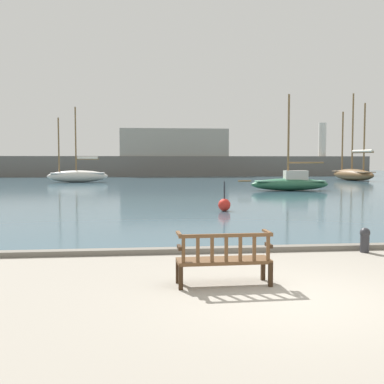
{
  "coord_description": "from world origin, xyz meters",
  "views": [
    {
      "loc": [
        -2.37,
        -7.09,
        2.14
      ],
      "look_at": [
        -0.47,
        10.0,
        1.0
      ],
      "focal_mm": 45.0,
      "sensor_mm": 36.0,
      "label": 1
    }
  ],
  "objects_px": {
    "park_bench": "(224,258)",
    "channel_buoy": "(224,205)",
    "sailboat_distant_harbor": "(78,175)",
    "mooring_bollard": "(365,239)",
    "sailboat_nearest_starboard": "(290,183)",
    "sailboat_nearest_port": "(353,173)"
  },
  "relations": [
    {
      "from": "park_bench",
      "to": "channel_buoy",
      "type": "relative_size",
      "value": 1.34
    },
    {
      "from": "sailboat_distant_harbor",
      "to": "channel_buoy",
      "type": "distance_m",
      "value": 28.06
    },
    {
      "from": "park_bench",
      "to": "mooring_bollard",
      "type": "xyz_separation_m",
      "value": [
        3.78,
        2.55,
        -0.15
      ]
    },
    {
      "from": "park_bench",
      "to": "mooring_bollard",
      "type": "relative_size",
      "value": 2.8
    },
    {
      "from": "sailboat_nearest_starboard",
      "to": "mooring_bollard",
      "type": "relative_size",
      "value": 11.22
    },
    {
      "from": "sailboat_distant_harbor",
      "to": "sailboat_nearest_starboard",
      "type": "bearing_deg",
      "value": -41.59
    },
    {
      "from": "sailboat_nearest_port",
      "to": "channel_buoy",
      "type": "height_order",
      "value": "sailboat_nearest_port"
    },
    {
      "from": "sailboat_distant_harbor",
      "to": "mooring_bollard",
      "type": "height_order",
      "value": "sailboat_distant_harbor"
    },
    {
      "from": "sailboat_nearest_port",
      "to": "park_bench",
      "type": "bearing_deg",
      "value": -117.59
    },
    {
      "from": "sailboat_nearest_starboard",
      "to": "channel_buoy",
      "type": "relative_size",
      "value": 5.39
    },
    {
      "from": "park_bench",
      "to": "sailboat_nearest_port",
      "type": "xyz_separation_m",
      "value": [
        20.19,
        38.64,
        0.4
      ]
    },
    {
      "from": "sailboat_nearest_port",
      "to": "channel_buoy",
      "type": "xyz_separation_m",
      "value": [
        -18.18,
        -27.5,
        -0.52
      ]
    },
    {
      "from": "sailboat_nearest_port",
      "to": "sailboat_distant_harbor",
      "type": "bearing_deg",
      "value": -178.01
    },
    {
      "from": "sailboat_distant_harbor",
      "to": "channel_buoy",
      "type": "height_order",
      "value": "sailboat_distant_harbor"
    },
    {
      "from": "sailboat_nearest_port",
      "to": "sailboat_nearest_starboard",
      "type": "relative_size",
      "value": 1.36
    },
    {
      "from": "park_bench",
      "to": "sailboat_nearest_port",
      "type": "relative_size",
      "value": 0.18
    },
    {
      "from": "sailboat_nearest_port",
      "to": "channel_buoy",
      "type": "bearing_deg",
      "value": -123.47
    },
    {
      "from": "park_bench",
      "to": "channel_buoy",
      "type": "distance_m",
      "value": 11.32
    },
    {
      "from": "park_bench",
      "to": "sailboat_distant_harbor",
      "type": "distance_m",
      "value": 38.35
    },
    {
      "from": "park_bench",
      "to": "sailboat_nearest_port",
      "type": "height_order",
      "value": "sailboat_nearest_port"
    },
    {
      "from": "sailboat_distant_harbor",
      "to": "channel_buoy",
      "type": "relative_size",
      "value": 5.81
    },
    {
      "from": "park_bench",
      "to": "sailboat_nearest_starboard",
      "type": "height_order",
      "value": "sailboat_nearest_starboard"
    }
  ]
}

